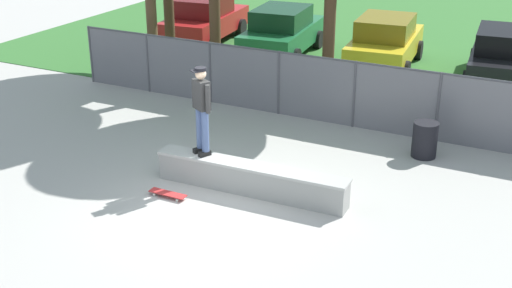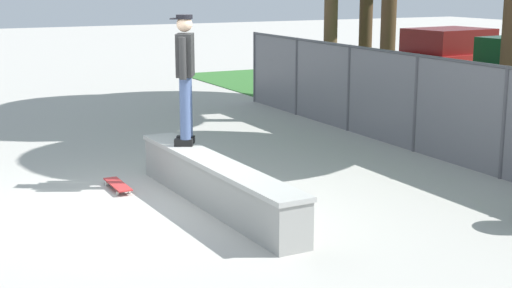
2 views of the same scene
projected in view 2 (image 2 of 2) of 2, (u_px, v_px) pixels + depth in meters
The scene contains 6 objects.
ground_plane at pixel (142, 207), 9.85m from camera, with size 80.00×80.00×0.00m, color #ADAAA3.
concrete_ledge at pixel (216, 184), 9.81m from camera, with size 4.08×0.62×0.62m.
skateboarder at pixel (185, 73), 10.52m from camera, with size 0.54×0.41×1.84m.
skateboard at pixel (118, 185), 10.66m from camera, with size 0.80×0.20×0.09m.
chainlink_fence at pixel (457, 108), 11.98m from camera, with size 14.51×0.07×1.70m.
car_red at pixel (451, 59), 20.35m from camera, with size 2.33×4.36×1.66m.
Camera 2 is at (9.11, -2.91, 2.92)m, focal length 52.53 mm.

